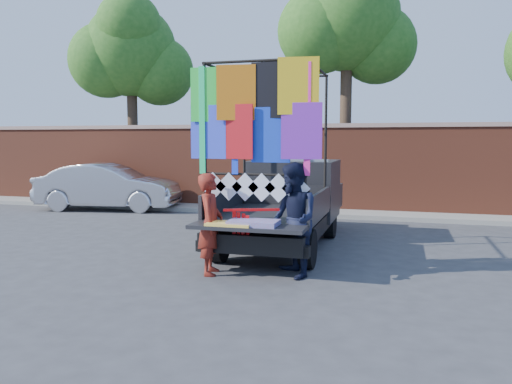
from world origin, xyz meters
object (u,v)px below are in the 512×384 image
(woman, at_px, (211,224))
(man, at_px, (293,220))
(pickup_truck, at_px, (289,201))
(sedan, at_px, (109,187))

(woman, height_order, man, man)
(pickup_truck, relative_size, sedan, 1.25)
(man, bearing_deg, woman, -113.81)
(pickup_truck, height_order, woman, pickup_truck)
(sedan, height_order, woman, woman)
(woman, bearing_deg, sedan, 31.01)
(sedan, xyz_separation_m, woman, (5.71, -6.03, 0.10))
(pickup_truck, xyz_separation_m, man, (0.65, -2.68, 0.05))
(pickup_truck, relative_size, man, 2.99)
(pickup_truck, height_order, man, pickup_truck)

